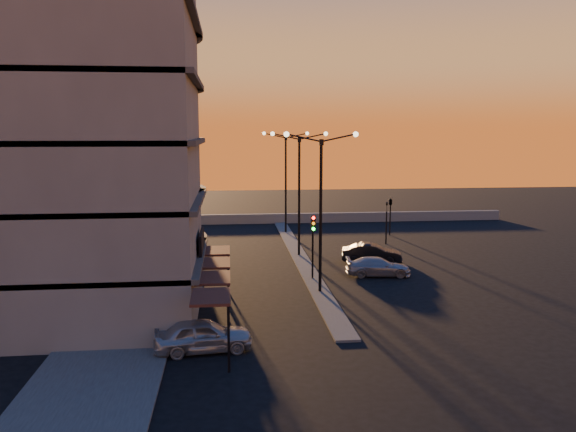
# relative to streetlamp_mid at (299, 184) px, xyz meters

# --- Properties ---
(ground) EXTENTS (120.00, 120.00, 0.00)m
(ground) POSITION_rel_streetlamp_mid_xyz_m (0.00, -10.00, -5.59)
(ground) COLOR black
(ground) RESTS_ON ground
(sidewalk_west) EXTENTS (5.00, 40.00, 0.12)m
(sidewalk_west) POSITION_rel_streetlamp_mid_xyz_m (-10.50, -6.00, -5.53)
(sidewalk_west) COLOR #454543
(sidewalk_west) RESTS_ON ground
(median) EXTENTS (1.20, 36.00, 0.12)m
(median) POSITION_rel_streetlamp_mid_xyz_m (0.00, 0.00, -5.53)
(median) COLOR #454543
(median) RESTS_ON ground
(parapet) EXTENTS (44.00, 0.50, 1.00)m
(parapet) POSITION_rel_streetlamp_mid_xyz_m (2.00, 16.00, -5.09)
(parapet) COLOR slate
(parapet) RESTS_ON ground
(building) EXTENTS (14.35, 17.08, 25.00)m
(building) POSITION_rel_streetlamp_mid_xyz_m (-14.00, -9.97, 6.32)
(building) COLOR slate
(building) RESTS_ON ground
(streetlamp_near) EXTENTS (4.32, 0.32, 9.51)m
(streetlamp_near) POSITION_rel_streetlamp_mid_xyz_m (0.00, -10.00, 0.00)
(streetlamp_near) COLOR black
(streetlamp_near) RESTS_ON ground
(streetlamp_mid) EXTENTS (4.32, 0.32, 9.51)m
(streetlamp_mid) POSITION_rel_streetlamp_mid_xyz_m (0.00, 0.00, 0.00)
(streetlamp_mid) COLOR black
(streetlamp_mid) RESTS_ON ground
(streetlamp_far) EXTENTS (4.32, 0.32, 9.51)m
(streetlamp_far) POSITION_rel_streetlamp_mid_xyz_m (0.00, 10.00, 0.00)
(streetlamp_far) COLOR black
(streetlamp_far) RESTS_ON ground
(traffic_light_main) EXTENTS (0.28, 0.44, 4.25)m
(traffic_light_main) POSITION_rel_streetlamp_mid_xyz_m (0.00, -7.13, -2.70)
(traffic_light_main) COLOR black
(traffic_light_main) RESTS_ON ground
(signal_east_a) EXTENTS (0.13, 0.16, 3.60)m
(signal_east_a) POSITION_rel_streetlamp_mid_xyz_m (8.00, 4.00, -3.66)
(signal_east_a) COLOR black
(signal_east_a) RESTS_ON ground
(signal_east_b) EXTENTS (0.42, 1.99, 3.60)m
(signal_east_b) POSITION_rel_streetlamp_mid_xyz_m (9.50, 8.00, -2.49)
(signal_east_b) COLOR black
(signal_east_b) RESTS_ON ground
(car_hatchback) EXTENTS (4.41, 2.17, 1.44)m
(car_hatchback) POSITION_rel_streetlamp_mid_xyz_m (-6.50, -18.30, -4.87)
(car_hatchback) COLOR #A8ACB0
(car_hatchback) RESTS_ON ground
(car_sedan) EXTENTS (4.54, 2.39, 1.42)m
(car_sedan) POSITION_rel_streetlamp_mid_xyz_m (5.00, -2.77, -4.88)
(car_sedan) COLOR black
(car_sedan) RESTS_ON ground
(car_wagon) EXTENTS (4.42, 2.14, 1.24)m
(car_wagon) POSITION_rel_streetlamp_mid_xyz_m (4.50, -6.40, -4.97)
(car_wagon) COLOR #9E9EA5
(car_wagon) RESTS_ON ground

